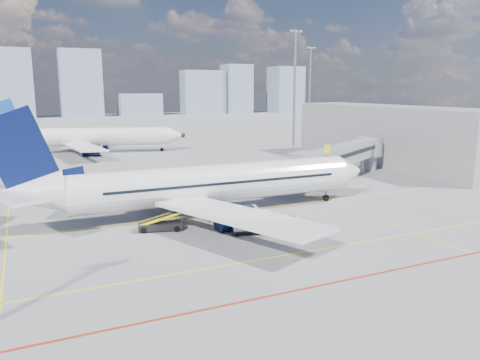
{
  "coord_description": "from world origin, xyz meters",
  "views": [
    {
      "loc": [
        -17.88,
        -36.42,
        13.06
      ],
      "look_at": [
        1.41,
        5.14,
        4.0
      ],
      "focal_mm": 35.0,
      "sensor_mm": 36.0,
      "label": 1
    }
  ],
  "objects_px": {
    "main_aircraft": "(202,185)",
    "second_aircraft": "(90,137)",
    "ramp_worker": "(299,225)",
    "cargo_dolly": "(252,221)",
    "baggage_tug": "(292,224)",
    "belt_loader": "(162,224)"
  },
  "relations": [
    {
      "from": "second_aircraft",
      "to": "baggage_tug",
      "type": "distance_m",
      "value": 63.95
    },
    {
      "from": "baggage_tug",
      "to": "cargo_dolly",
      "type": "relative_size",
      "value": 0.48
    },
    {
      "from": "main_aircraft",
      "to": "belt_loader",
      "type": "xyz_separation_m",
      "value": [
        -5.25,
        -3.41,
        -2.62
      ]
    },
    {
      "from": "ramp_worker",
      "to": "cargo_dolly",
      "type": "bearing_deg",
      "value": 95.44
    },
    {
      "from": "main_aircraft",
      "to": "baggage_tug",
      "type": "bearing_deg",
      "value": -54.29
    },
    {
      "from": "main_aircraft",
      "to": "second_aircraft",
      "type": "relative_size",
      "value": 1.09
    },
    {
      "from": "cargo_dolly",
      "to": "ramp_worker",
      "type": "bearing_deg",
      "value": -10.21
    },
    {
      "from": "baggage_tug",
      "to": "ramp_worker",
      "type": "relative_size",
      "value": 1.19
    },
    {
      "from": "main_aircraft",
      "to": "baggage_tug",
      "type": "xyz_separation_m",
      "value": [
        5.84,
        -8.43,
        -2.59
      ]
    },
    {
      "from": "baggage_tug",
      "to": "belt_loader",
      "type": "bearing_deg",
      "value": 153.26
    },
    {
      "from": "cargo_dolly",
      "to": "belt_loader",
      "type": "relative_size",
      "value": 0.7
    },
    {
      "from": "main_aircraft",
      "to": "second_aircraft",
      "type": "bearing_deg",
      "value": 95.2
    },
    {
      "from": "second_aircraft",
      "to": "main_aircraft",
      "type": "bearing_deg",
      "value": -68.97
    },
    {
      "from": "belt_loader",
      "to": "main_aircraft",
      "type": "bearing_deg",
      "value": 48.5
    },
    {
      "from": "second_aircraft",
      "to": "baggage_tug",
      "type": "xyz_separation_m",
      "value": [
        9.85,
        -63.13,
        -2.6
      ]
    },
    {
      "from": "second_aircraft",
      "to": "ramp_worker",
      "type": "xyz_separation_m",
      "value": [
        9.85,
        -64.3,
        -2.41
      ]
    },
    {
      "from": "baggage_tug",
      "to": "belt_loader",
      "type": "height_order",
      "value": "belt_loader"
    },
    {
      "from": "second_aircraft",
      "to": "ramp_worker",
      "type": "distance_m",
      "value": 65.09
    },
    {
      "from": "main_aircraft",
      "to": "ramp_worker",
      "type": "xyz_separation_m",
      "value": [
        5.83,
        -9.6,
        -2.41
      ]
    },
    {
      "from": "cargo_dolly",
      "to": "ramp_worker",
      "type": "relative_size",
      "value": 2.48
    },
    {
      "from": "second_aircraft",
      "to": "baggage_tug",
      "type": "height_order",
      "value": "second_aircraft"
    },
    {
      "from": "main_aircraft",
      "to": "cargo_dolly",
      "type": "height_order",
      "value": "main_aircraft"
    }
  ]
}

